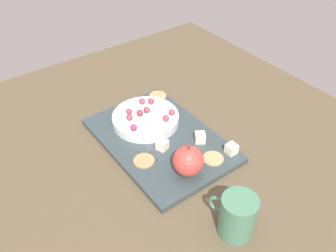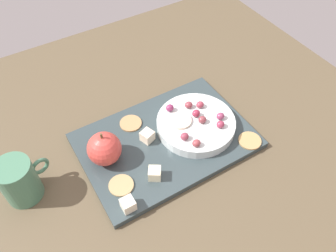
# 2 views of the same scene
# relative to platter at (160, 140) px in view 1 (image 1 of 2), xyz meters

# --- Properties ---
(table) EXTENTS (1.18, 1.09, 0.04)m
(table) POSITION_rel_platter_xyz_m (-0.03, -0.02, -0.03)
(table) COLOR brown
(table) RESTS_ON ground
(platter) EXTENTS (0.39, 0.27, 0.02)m
(platter) POSITION_rel_platter_xyz_m (0.00, 0.00, 0.00)
(platter) COLOR #324042
(platter) RESTS_ON table
(serving_dish) EXTENTS (0.18, 0.18, 0.02)m
(serving_dish) POSITION_rel_platter_xyz_m (0.08, -0.01, 0.02)
(serving_dish) COLOR silver
(serving_dish) RESTS_ON platter
(apple_whole) EXTENTS (0.07, 0.07, 0.07)m
(apple_whole) POSITION_rel_platter_xyz_m (-0.14, 0.02, 0.04)
(apple_whole) COLOR #CA4039
(apple_whole) RESTS_ON platter
(apple_stem) EXTENTS (0.01, 0.01, 0.01)m
(apple_stem) POSITION_rel_platter_xyz_m (-0.14, 0.02, 0.09)
(apple_stem) COLOR brown
(apple_stem) RESTS_ON apple_whole
(cheese_cube_0) EXTENTS (0.03, 0.03, 0.03)m
(cheese_cube_0) POSITION_rel_platter_xyz_m (-0.04, 0.02, 0.02)
(cheese_cube_0) COLOR #F9E4C2
(cheese_cube_0) RESTS_ON platter
(cheese_cube_1) EXTENTS (0.03, 0.03, 0.03)m
(cheese_cube_1) POSITION_rel_platter_xyz_m (-0.15, -0.11, 0.02)
(cheese_cube_1) COLOR silver
(cheese_cube_1) RESTS_ON platter
(cheese_cube_2) EXTENTS (0.04, 0.04, 0.03)m
(cheese_cube_2) POSITION_rel_platter_xyz_m (-0.07, -0.08, 0.02)
(cheese_cube_2) COLOR #F4EABF
(cheese_cube_2) RESTS_ON platter
(cracker_0) EXTENTS (0.05, 0.05, 0.00)m
(cracker_0) POSITION_rel_platter_xyz_m (0.16, -0.11, 0.01)
(cracker_0) COLOR tan
(cracker_0) RESTS_ON platter
(cracker_1) EXTENTS (0.05, 0.05, 0.00)m
(cracker_1) POSITION_rel_platter_xyz_m (-0.05, 0.08, 0.01)
(cracker_1) COLOR #AC8253
(cracker_1) RESTS_ON platter
(cracker_2) EXTENTS (0.05, 0.05, 0.00)m
(cracker_2) POSITION_rel_platter_xyz_m (-0.14, -0.06, 0.01)
(cracker_2) COLOR tan
(cracker_2) RESTS_ON platter
(grape_0) EXTENTS (0.02, 0.02, 0.02)m
(grape_0) POSITION_rel_platter_xyz_m (0.09, 0.04, 0.04)
(grape_0) COLOR brown
(grape_0) RESTS_ON serving_dish
(grape_1) EXTENTS (0.02, 0.02, 0.02)m
(grape_1) POSITION_rel_platter_xyz_m (0.03, -0.04, 0.04)
(grape_1) COLOR #8E3849
(grape_1) RESTS_ON serving_dish
(grape_2) EXTENTS (0.02, 0.02, 0.02)m
(grape_2) POSITION_rel_platter_xyz_m (0.09, 0.01, 0.04)
(grape_2) COLOR #9A2A41
(grape_2) RESTS_ON serving_dish
(grape_3) EXTENTS (0.02, 0.02, 0.02)m
(grape_3) POSITION_rel_platter_xyz_m (0.04, 0.05, 0.04)
(grape_3) COLOR #872D57
(grape_3) RESTS_ON serving_dish
(grape_4) EXTENTS (0.02, 0.02, 0.02)m
(grape_4) POSITION_rel_platter_xyz_m (0.11, 0.03, 0.04)
(grape_4) COLOR #9A3747
(grape_4) RESTS_ON serving_dish
(grape_5) EXTENTS (0.02, 0.02, 0.02)m
(grape_5) POSITION_rel_platter_xyz_m (0.09, -0.02, 0.04)
(grape_5) COLOR brown
(grape_5) RESTS_ON serving_dish
(grape_6) EXTENTS (0.02, 0.02, 0.02)m
(grape_6) POSITION_rel_platter_xyz_m (0.11, -0.05, 0.04)
(grape_6) COLOR #953149
(grape_6) RESTS_ON serving_dish
(grape_7) EXTENTS (0.02, 0.02, 0.02)m
(grape_7) POSITION_rel_platter_xyz_m (0.13, -0.03, 0.04)
(grape_7) COLOR #8C3859
(grape_7) RESTS_ON serving_dish
(grape_8) EXTENTS (0.02, 0.02, 0.02)m
(grape_8) POSITION_rel_platter_xyz_m (0.04, -0.07, 0.04)
(grape_8) COLOR #953D43
(grape_8) RESTS_ON serving_dish
(apple_slice_0) EXTENTS (0.05, 0.05, 0.01)m
(apple_slice_0) POSITION_rel_platter_xyz_m (0.04, 0.01, 0.03)
(apple_slice_0) COLOR beige
(apple_slice_0) RESTS_ON serving_dish
(cup) EXTENTS (0.10, 0.07, 0.10)m
(cup) POSITION_rel_platter_xyz_m (-0.32, 0.04, 0.04)
(cup) COLOR #46775B
(cup) RESTS_ON table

